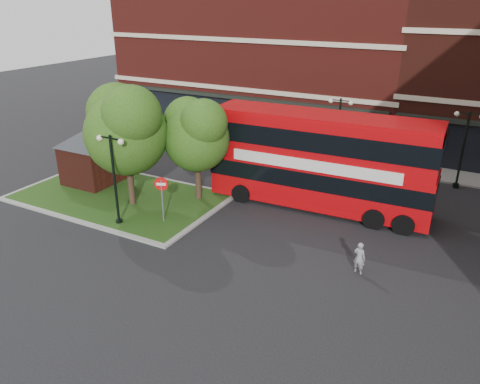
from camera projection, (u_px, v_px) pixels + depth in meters
The scene contains 15 objects.
ground at pixel (204, 250), 22.71m from camera, with size 120.00×120.00×0.00m, color black.
pavement_far at pixel (318, 155), 36.08m from camera, with size 44.00×3.00×0.12m, color slate.
terrace_far_left at pixel (268, 48), 42.96m from camera, with size 26.00×12.00×14.00m, color maroon.
traffic_island at pixel (119, 197), 28.61m from camera, with size 12.60×7.60×0.15m.
kiosk at pixel (90, 150), 29.86m from camera, with size 6.51×6.51×3.60m.
tree_island_west at pixel (125, 126), 25.82m from camera, with size 5.40×4.71×7.21m.
tree_island_east at pixel (196, 132), 26.73m from camera, with size 4.46×3.90×6.29m.
lamp_island at pixel (114, 176), 24.17m from camera, with size 1.72×0.36×5.00m.
lamp_far_left at pixel (338, 129), 32.51m from camera, with size 1.72×0.36×5.00m.
lamp_far_right at pixel (464, 146), 29.02m from camera, with size 1.72×0.36×5.00m.
bus at pixel (321, 155), 26.29m from camera, with size 12.69×3.30×4.81m.
woman at pixel (359, 258), 20.62m from camera, with size 0.55×0.36×1.51m, color gray.
car_silver at pixel (270, 143), 36.80m from camera, with size 1.61×4.01×1.37m, color #B3B6BB.
car_white at pixel (393, 168), 31.62m from camera, with size 1.43×4.09×1.35m, color white.
no_entry_sign at pixel (162, 191), 24.72m from camera, with size 0.70×0.33×2.66m.
Camera 1 is at (10.94, -16.62, 11.45)m, focal length 35.00 mm.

